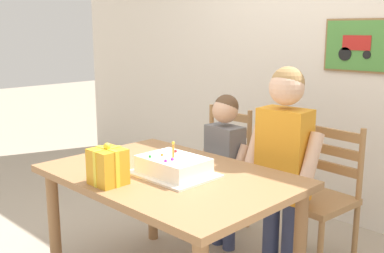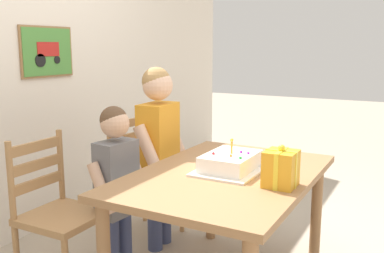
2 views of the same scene
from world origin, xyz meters
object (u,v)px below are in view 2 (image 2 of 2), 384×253
Objects in this scene: gift_box_red_large at (281,169)px; child_older at (159,140)px; chair_right at (142,175)px; birthday_cake at (231,163)px; chair_left at (58,213)px; child_younger at (117,175)px; dining_table at (225,189)px.

child_older is at bearing 68.28° from gift_box_red_large.
chair_right is 0.41m from child_older.
birthday_cake is 0.48× the size of chair_left.
gift_box_red_large is at bearing -74.41° from chair_left.
child_older reaches higher than chair_left.
gift_box_red_large is at bearing -85.84° from child_younger.
child_older is (-0.12, -0.23, 0.32)m from chair_right.
chair_right is at bearing 66.59° from birthday_cake.
chair_right is 0.85× the size of child_younger.
child_younger reaches higher than dining_table.
child_younger is at bearing 94.16° from gift_box_red_large.
birthday_cake is 0.48× the size of chair_right.
child_younger is (-0.47, 0.00, -0.13)m from child_older.
chair_left is 0.84m from child_older.
gift_box_red_large is at bearing -104.02° from dining_table.
gift_box_red_large reaches higher than chair_right.
dining_table is 3.14× the size of birthday_cake.
chair_right is at bearing 62.34° from child_older.
chair_right reaches higher than dining_table.
gift_box_red_large is at bearing -111.47° from birthday_cake.
child_younger is at bearing -40.55° from chair_left.
dining_table is 1.27× the size of child_younger.
dining_table is at bearing -115.51° from child_older.
birthday_cake is (0.05, -0.01, 0.14)m from dining_table.
child_younger is (-0.20, 0.66, -0.12)m from birthday_cake.
child_older reaches higher than gift_box_red_large.
chair_left reaches higher than birthday_cake.
chair_left is at bearing 162.62° from child_older.
gift_box_red_large is (-0.09, -0.35, 0.19)m from dining_table.
dining_table is at bearing 75.98° from gift_box_red_large.
birthday_cake is 1.06m from chair_left.
gift_box_red_large is 0.24× the size of chair_right.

